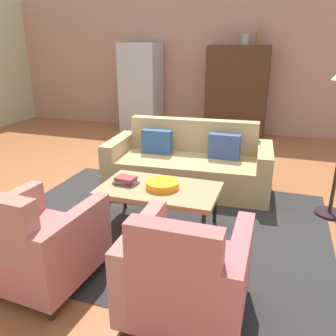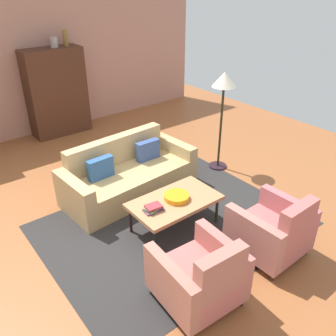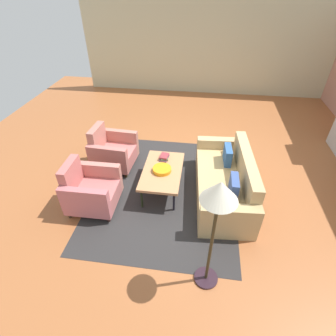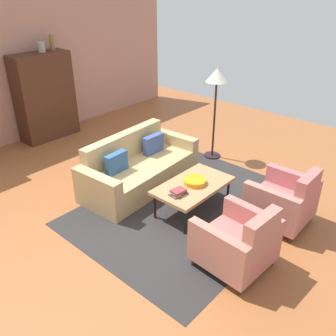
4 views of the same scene
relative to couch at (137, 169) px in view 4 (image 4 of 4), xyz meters
name	(u,v)px [view 4 (image 4 of 4)]	position (x,y,z in m)	size (l,w,h in m)	color
ground_plane	(138,211)	(-0.57, -0.60, -0.29)	(10.94, 10.94, 0.00)	#A15C32
area_rug	(190,208)	(0.01, -1.14, -0.28)	(3.40, 2.60, 0.01)	#2E2C2C
couch	(137,169)	(0.00, 0.00, 0.00)	(2.16, 1.04, 0.86)	tan
coffee_table	(193,186)	(0.01, -1.19, 0.12)	(1.20, 0.70, 0.45)	black
armchair_left	(239,244)	(-0.60, -2.35, 0.06)	(0.85, 0.85, 0.88)	#2C2721
armchair_right	(285,202)	(0.61, -2.35, 0.06)	(0.81, 0.81, 0.88)	black
fruit_bowl	(195,181)	(0.04, -1.19, 0.19)	(0.34, 0.34, 0.07)	orange
book_stack	(178,192)	(-0.36, -1.21, 0.20)	(0.27, 0.18, 0.08)	#63425E
cabinet	(45,97)	(0.18, 2.96, 0.61)	(1.20, 0.51, 1.80)	#49281A
vase_tall	(41,47)	(0.28, 2.96, 1.61)	(0.15, 0.15, 0.20)	#B09E9D
vase_round	(52,43)	(0.53, 2.96, 1.67)	(0.10, 0.10, 0.31)	olive
floor_lamp	(217,84)	(1.74, -0.32, 1.16)	(0.40, 0.40, 1.72)	black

